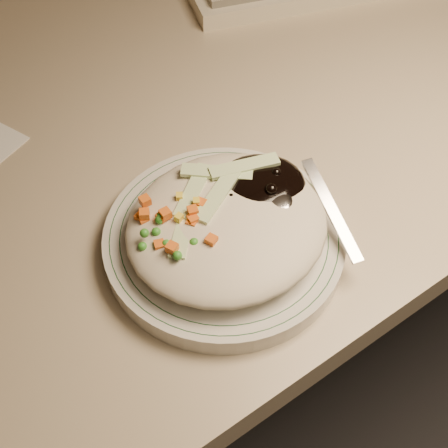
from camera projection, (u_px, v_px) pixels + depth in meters
desk at (198, 206)px, 0.90m from camera, size 1.40×0.70×0.74m
plate at (224, 241)px, 0.60m from camera, size 0.23×0.23×0.02m
plate_rim at (224, 234)px, 0.59m from camera, size 0.22×0.22×0.00m
meal at (228, 219)px, 0.58m from camera, size 0.21×0.19×0.05m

